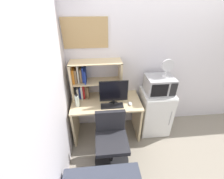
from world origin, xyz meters
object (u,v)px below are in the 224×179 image
at_px(monitor, 114,92).
at_px(computer_mouse, 130,104).
at_px(desk_chair, 111,143).
at_px(hutch_bookshelf, 88,80).
at_px(water_bottle, 77,101).
at_px(keyboard, 112,106).
at_px(mini_fridge, 154,111).
at_px(wall_corkboard, 85,33).
at_px(desk_fan, 167,67).
at_px(microwave, 159,85).

distance_m(monitor, computer_mouse, 0.36).
distance_m(monitor, desk_chair, 0.78).
bearing_deg(hutch_bookshelf, monitor, -35.68).
bearing_deg(monitor, water_bottle, 177.66).
distance_m(keyboard, computer_mouse, 0.31).
bearing_deg(mini_fridge, hutch_bookshelf, 173.03).
distance_m(desk_chair, wall_corkboard, 1.73).
distance_m(computer_mouse, desk_fan, 0.85).
height_order(mini_fridge, desk_chair, mini_fridge).
bearing_deg(water_bottle, computer_mouse, -2.96).
xyz_separation_m(monitor, wall_corkboard, (-0.40, 0.41, 0.83)).
relative_size(water_bottle, desk_fan, 0.71).
xyz_separation_m(hutch_bookshelf, wall_corkboard, (0.01, 0.12, 0.74)).
height_order(water_bottle, desk_fan, desk_fan).
distance_m(keyboard, wall_corkboard, 1.21).
relative_size(water_bottle, desk_chair, 0.25).
bearing_deg(hutch_bookshelf, water_bottle, -125.25).
height_order(keyboard, desk_chair, desk_chair).
bearing_deg(computer_mouse, desk_fan, 14.90).
xyz_separation_m(monitor, computer_mouse, (0.28, -0.02, -0.23)).
bearing_deg(wall_corkboard, microwave, -12.49).
relative_size(hutch_bookshelf, desk_fan, 2.73).
height_order(water_bottle, mini_fridge, water_bottle).
height_order(water_bottle, desk_chair, water_bottle).
bearing_deg(water_bottle, monitor, -2.34).
xyz_separation_m(hutch_bookshelf, desk_fan, (1.28, -0.15, 0.26)).
bearing_deg(hutch_bookshelf, mini_fridge, -6.97).
xyz_separation_m(keyboard, desk_chair, (-0.05, -0.42, -0.39)).
bearing_deg(microwave, desk_fan, -4.51).
relative_size(monitor, desk_fan, 1.48).
height_order(computer_mouse, desk_chair, desk_chair).
xyz_separation_m(hutch_bookshelf, water_bottle, (-0.19, -0.27, -0.23)).
xyz_separation_m(hutch_bookshelf, desk_chair, (0.32, -0.75, -0.71)).
height_order(desk_chair, wall_corkboard, wall_corkboard).
xyz_separation_m(mini_fridge, microwave, (0.00, 0.00, 0.58)).
relative_size(monitor, mini_fridge, 0.53).
relative_size(water_bottle, wall_corkboard, 0.32).
bearing_deg(keyboard, monitor, 54.48).
xyz_separation_m(desk_fan, desk_chair, (-0.96, -0.60, -0.97)).
distance_m(mini_fridge, desk_chair, 1.07).
bearing_deg(desk_fan, desk_chair, -147.95).
bearing_deg(monitor, keyboard, -125.52).
bearing_deg(mini_fridge, wall_corkboard, 167.37).
bearing_deg(computer_mouse, wall_corkboard, 147.26).
bearing_deg(desk_chair, keyboard, 82.98).
xyz_separation_m(water_bottle, desk_chair, (0.51, -0.49, -0.48)).
relative_size(microwave, desk_chair, 0.53).
relative_size(monitor, computer_mouse, 4.46).
relative_size(mini_fridge, desk_fan, 2.83).
bearing_deg(keyboard, water_bottle, 173.12).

